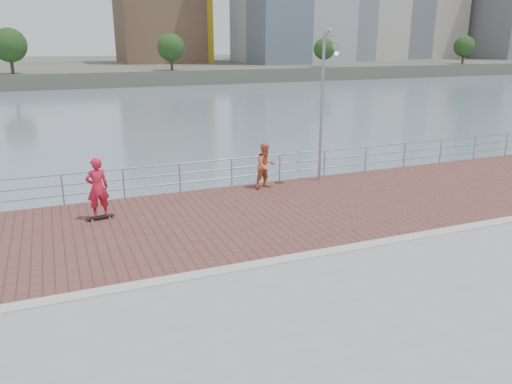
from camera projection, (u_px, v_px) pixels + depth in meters
name	position (u px, v px, depth m)	size (l,w,h in m)	color
water	(284.00, 328.00, 13.52)	(400.00, 400.00, 0.00)	slate
brick_lane	(237.00, 217.00, 16.12)	(40.00, 6.80, 0.02)	brown
curb	(285.00, 260.00, 12.93)	(40.00, 0.40, 0.06)	#B7B5AD
far_shore	(69.00, 67.00, 121.58)	(320.00, 95.00, 2.50)	#4C5142
guardrail	(206.00, 172.00, 18.93)	(39.06, 0.06, 1.13)	#8C9EA8
street_lamp	(328.00, 81.00, 18.84)	(0.41, 1.19, 5.62)	gray
skateboard	(100.00, 217.00, 15.85)	(0.87, 0.34, 0.10)	black
skateboarder	(97.00, 188.00, 15.57)	(0.70, 0.46, 1.92)	red
bystander	(266.00, 166.00, 19.01)	(0.85, 0.66, 1.75)	#D86C3F
shoreline_trees	(142.00, 47.00, 83.47)	(169.64, 5.16, 6.88)	#473323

